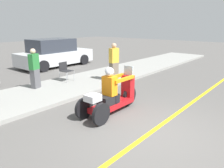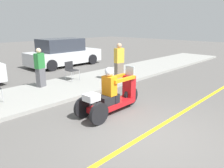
{
  "view_description": "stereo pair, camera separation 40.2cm",
  "coord_description": "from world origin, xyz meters",
  "px_view_note": "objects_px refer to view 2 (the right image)",
  "views": [
    {
      "loc": [
        -4.28,
        -2.36,
        2.55
      ],
      "look_at": [
        0.39,
        1.53,
        0.88
      ],
      "focal_mm": 35.0,
      "sensor_mm": 36.0,
      "label": 1
    },
    {
      "loc": [
        -4.01,
        -2.66,
        2.55
      ],
      "look_at": [
        0.39,
        1.53,
        0.88
      ],
      "focal_mm": 35.0,
      "sensor_mm": 36.0,
      "label": 2
    }
  ],
  "objects_px": {
    "parked_car_lot_far": "(63,53)",
    "motorcycle_trike": "(112,97)",
    "folding_chair_set_back": "(71,69)",
    "spectator_by_tree": "(40,68)",
    "spectator_with_child": "(119,63)"
  },
  "relations": [
    {
      "from": "spectator_by_tree",
      "to": "folding_chair_set_back",
      "type": "distance_m",
      "value": 1.5
    },
    {
      "from": "motorcycle_trike",
      "to": "folding_chair_set_back",
      "type": "bearing_deg",
      "value": 71.51
    },
    {
      "from": "folding_chair_set_back",
      "to": "spectator_by_tree",
      "type": "bearing_deg",
      "value": -178.72
    },
    {
      "from": "folding_chair_set_back",
      "to": "parked_car_lot_far",
      "type": "bearing_deg",
      "value": 60.02
    },
    {
      "from": "spectator_with_child",
      "to": "parked_car_lot_far",
      "type": "bearing_deg",
      "value": 81.98
    },
    {
      "from": "folding_chair_set_back",
      "to": "motorcycle_trike",
      "type": "bearing_deg",
      "value": -108.49
    },
    {
      "from": "folding_chair_set_back",
      "to": "parked_car_lot_far",
      "type": "distance_m",
      "value": 4.33
    },
    {
      "from": "folding_chair_set_back",
      "to": "parked_car_lot_far",
      "type": "xyz_separation_m",
      "value": [
        2.16,
        3.75,
        0.16
      ]
    },
    {
      "from": "spectator_with_child",
      "to": "spectator_by_tree",
      "type": "xyz_separation_m",
      "value": [
        -2.89,
        1.6,
        -0.05
      ]
    },
    {
      "from": "spectator_with_child",
      "to": "folding_chair_set_back",
      "type": "height_order",
      "value": "spectator_with_child"
    },
    {
      "from": "motorcycle_trike",
      "to": "spectator_with_child",
      "type": "distance_m",
      "value": 3.41
    },
    {
      "from": "parked_car_lot_far",
      "to": "folding_chair_set_back",
      "type": "bearing_deg",
      "value": -119.98
    },
    {
      "from": "parked_car_lot_far",
      "to": "motorcycle_trike",
      "type": "bearing_deg",
      "value": -114.51
    },
    {
      "from": "motorcycle_trike",
      "to": "spectator_by_tree",
      "type": "height_order",
      "value": "spectator_by_tree"
    },
    {
      "from": "motorcycle_trike",
      "to": "parked_car_lot_far",
      "type": "xyz_separation_m",
      "value": [
        3.41,
        7.48,
        0.29
      ]
    }
  ]
}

